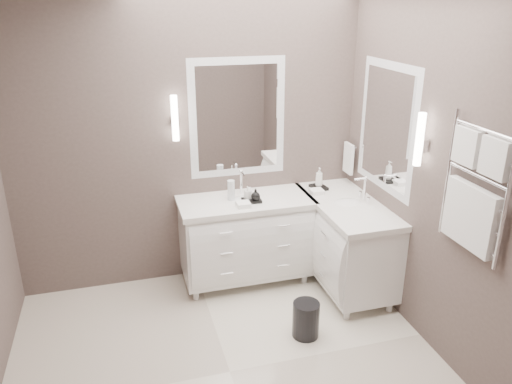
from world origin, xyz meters
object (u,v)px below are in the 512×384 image
object	(u,v)px
vanity_back	(246,235)
towel_ladder	(474,195)
waste_bin	(306,319)
vanity_right	(345,238)

from	to	relation	value
vanity_back	towel_ladder	bearing A→B (deg)	-55.90
vanity_back	towel_ladder	world-z (taller)	towel_ladder
vanity_back	waste_bin	size ratio (longest dim) A/B	4.08
vanity_back	towel_ladder	xyz separation A→B (m)	(1.10, -1.63, 0.91)
vanity_back	waste_bin	world-z (taller)	vanity_back
vanity_right	waste_bin	bearing A→B (deg)	-134.29
vanity_back	waste_bin	distance (m)	1.06
vanity_back	vanity_right	size ratio (longest dim) A/B	1.00
waste_bin	towel_ladder	bearing A→B (deg)	-37.22
towel_ladder	waste_bin	size ratio (longest dim) A/B	2.96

